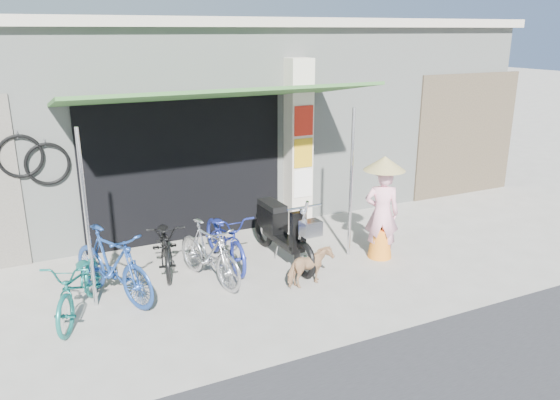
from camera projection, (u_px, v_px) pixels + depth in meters
name	position (u px, v px, depth m)	size (l,w,h in m)	color
ground	(323.00, 284.00, 7.75)	(80.00, 80.00, 0.00)	#A39E94
bicycle_shop	(205.00, 110.00, 11.58)	(12.30, 5.30, 3.66)	#9DA29A
shop_pillar	(298.00, 144.00, 9.76)	(0.42, 0.44, 3.00)	beige
awning	(219.00, 97.00, 8.03)	(4.60, 1.88, 2.72)	#305C29
neighbour_right	(466.00, 135.00, 11.66)	(2.60, 0.06, 2.60)	brown
bike_teal	(79.00, 285.00, 6.80)	(0.55, 1.59, 0.83)	#176B62
bike_blue	(112.00, 265.00, 7.19)	(0.46, 1.65, 0.99)	navy
bike_black	(166.00, 244.00, 8.13)	(0.54, 1.55, 0.81)	black
bike_silver	(209.00, 252.00, 7.71)	(0.42, 1.48, 0.89)	#AEAEB3
bike_navy	(225.00, 237.00, 8.31)	(0.57, 1.65, 0.87)	navy
street_dog	(310.00, 267.00, 7.63)	(0.30, 0.66, 0.56)	tan
moped	(281.00, 230.00, 8.44)	(0.55, 1.92, 1.09)	black
nun	(382.00, 208.00, 8.44)	(0.64, 0.64, 1.64)	#F6A5B8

